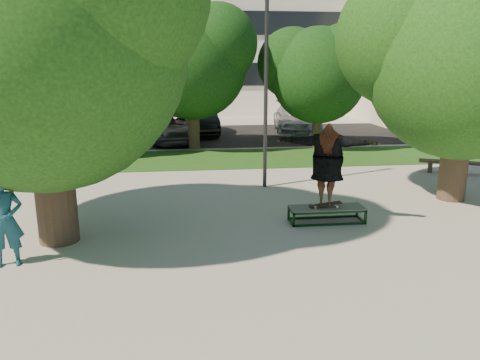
{
  "coord_description": "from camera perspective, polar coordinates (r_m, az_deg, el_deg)",
  "views": [
    {
      "loc": [
        -1.47,
        -8.93,
        3.73
      ],
      "look_at": [
        -0.31,
        0.6,
        1.34
      ],
      "focal_mm": 35.0,
      "sensor_mm": 36.0,
      "label": 1
    }
  ],
  "objects": [
    {
      "name": "ground",
      "position": [
        9.79,
        2.26,
        -8.43
      ],
      "size": [
        120.0,
        120.0,
        0.0
      ],
      "primitive_type": "plane",
      "color": "#A7A29A",
      "rests_on": "ground"
    },
    {
      "name": "grass_strip",
      "position": [
        18.96,
        0.68,
        2.67
      ],
      "size": [
        30.0,
        4.0,
        0.02
      ],
      "primitive_type": "cube",
      "color": "#1B4513",
      "rests_on": "ground"
    },
    {
      "name": "asphalt_strip",
      "position": [
        25.25,
        -3.54,
        5.48
      ],
      "size": [
        40.0,
        8.0,
        0.01
      ],
      "primitive_type": "cube",
      "color": "black",
      "rests_on": "ground"
    },
    {
      "name": "tree_left",
      "position": [
        10.44,
        -23.66,
        16.67
      ],
      "size": [
        6.96,
        5.95,
        7.12
      ],
      "color": "#38281E",
      "rests_on": "ground"
    },
    {
      "name": "tree_right",
      "position": [
        14.11,
        25.46,
        14.16
      ],
      "size": [
        6.24,
        5.33,
        6.51
      ],
      "color": "#38281E",
      "rests_on": "ground"
    },
    {
      "name": "bg_tree_left",
      "position": [
        20.64,
        -21.83,
        13.03
      ],
      "size": [
        5.28,
        4.51,
        5.77
      ],
      "color": "#38281E",
      "rests_on": "ground"
    },
    {
      "name": "bg_tree_mid",
      "position": [
        21.01,
        -6.07,
        14.69
      ],
      "size": [
        5.76,
        4.92,
        6.24
      ],
      "color": "#38281E",
      "rests_on": "ground"
    },
    {
      "name": "bg_tree_right",
      "position": [
        21.33,
        9.37,
        13.17
      ],
      "size": [
        5.04,
        4.31,
        5.43
      ],
      "color": "#38281E",
      "rests_on": "ground"
    },
    {
      "name": "lamppost",
      "position": [
        14.16,
        3.18,
        11.62
      ],
      "size": [
        0.25,
        0.15,
        6.11
      ],
      "color": "#2D2D30",
      "rests_on": "ground"
    },
    {
      "name": "office_building",
      "position": [
        41.13,
        -8.13,
        19.82
      ],
      "size": [
        30.0,
        14.12,
        16.0
      ],
      "color": "silver",
      "rests_on": "ground"
    },
    {
      "name": "side_building",
      "position": [
        36.55,
        25.96,
        13.05
      ],
      "size": [
        15.0,
        10.0,
        8.0
      ],
      "primitive_type": "cube",
      "color": "beige",
      "rests_on": "ground"
    },
    {
      "name": "grind_box",
      "position": [
        11.54,
        10.52,
        -4.13
      ],
      "size": [
        1.8,
        0.6,
        0.38
      ],
      "color": "black",
      "rests_on": "ground"
    },
    {
      "name": "skater_rig",
      "position": [
        11.2,
        10.59,
        1.89
      ],
      "size": [
        2.47,
        1.51,
        2.03
      ],
      "rotation": [
        0.0,
        0.0,
        2.75
      ],
      "color": "white",
      "rests_on": "grind_box"
    },
    {
      "name": "bystander",
      "position": [
        9.78,
        -26.76,
        -4.42
      ],
      "size": [
        0.73,
        0.56,
        1.79
      ],
      "primitive_type": "imported",
      "rotation": [
        0.0,
        0.0,
        0.22
      ],
      "color": "#17495A",
      "rests_on": "ground"
    },
    {
      "name": "bench",
      "position": [
        17.92,
        25.58,
        1.8
      ],
      "size": [
        2.79,
        1.55,
        0.44
      ],
      "rotation": [
        0.0,
        0.0,
        -0.43
      ],
      "color": "brown",
      "rests_on": "ground"
    },
    {
      "name": "car_silver_a",
      "position": [
        23.15,
        -19.27,
        5.89
      ],
      "size": [
        1.86,
        4.59,
        1.56
      ],
      "primitive_type": "imported",
      "rotation": [
        0.0,
        0.0,
        0.0
      ],
      "color": "#A6A7AB",
      "rests_on": "asphalt_strip"
    },
    {
      "name": "car_dark",
      "position": [
        25.62,
        -4.76,
        7.3
      ],
      "size": [
        1.83,
        4.73,
        1.54
      ],
      "primitive_type": "imported",
      "rotation": [
        0.0,
        0.0,
        0.04
      ],
      "color": "black",
      "rests_on": "asphalt_strip"
    },
    {
      "name": "car_grey",
      "position": [
        23.17,
        -8.24,
        6.18
      ],
      "size": [
        2.72,
        4.85,
        1.28
      ],
      "primitive_type": "imported",
      "rotation": [
        0.0,
        0.0,
        0.13
      ],
      "color": "#59585D",
      "rests_on": "asphalt_strip"
    },
    {
      "name": "car_silver_b",
      "position": [
        26.35,
        6.86,
        7.55
      ],
      "size": [
        3.04,
        5.92,
        1.64
      ],
      "primitive_type": "imported",
      "rotation": [
        0.0,
        0.0,
        -0.13
      ],
      "color": "silver",
      "rests_on": "asphalt_strip"
    }
  ]
}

